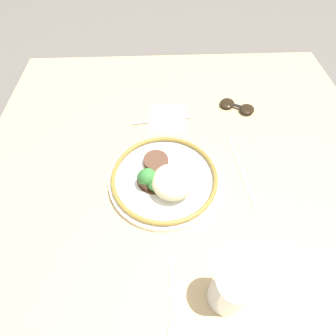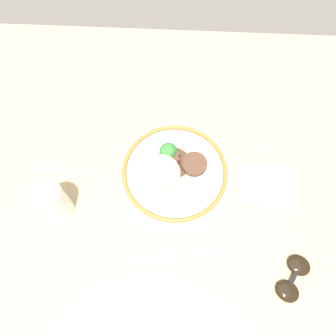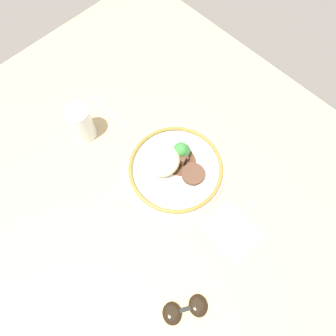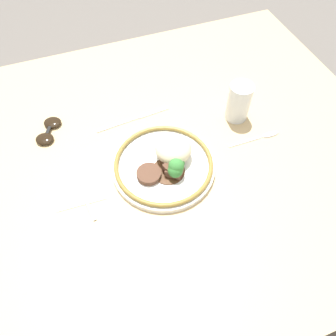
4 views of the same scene
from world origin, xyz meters
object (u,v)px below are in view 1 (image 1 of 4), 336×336
object	(u,v)px
juice_glass	(230,290)
fork	(167,119)
sunglasses	(237,106)
knife	(242,173)
spoon	(172,324)
plate	(164,179)

from	to	relation	value
juice_glass	fork	bearing A→B (deg)	-169.72
sunglasses	juice_glass	bearing A→B (deg)	15.23
knife	sunglasses	size ratio (longest dim) A/B	1.90
spoon	sunglasses	xyz separation A→B (m)	(-0.58, 0.23, 0.01)
knife	spoon	distance (m)	0.38
spoon	sunglasses	distance (m)	0.63
knife	spoon	bearing A→B (deg)	-36.56
plate	knife	world-z (taller)	plate
juice_glass	fork	size ratio (longest dim) A/B	0.67
plate	spoon	world-z (taller)	plate
plate	knife	distance (m)	0.21
knife	sunglasses	xyz separation A→B (m)	(-0.25, 0.04, 0.01)
juice_glass	spoon	xyz separation A→B (m)	(0.04, -0.10, -0.05)
knife	fork	bearing A→B (deg)	-143.66
fork	juice_glass	bearing A→B (deg)	-88.31
juice_glass	sunglasses	distance (m)	0.56
plate	knife	xyz separation A→B (m)	(-0.02, 0.20, -0.02)
knife	juice_glass	bearing A→B (deg)	-23.97
spoon	sunglasses	size ratio (longest dim) A/B	1.33
spoon	fork	bearing A→B (deg)	179.36
plate	juice_glass	bearing A→B (deg)	21.83
fork	knife	distance (m)	0.28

